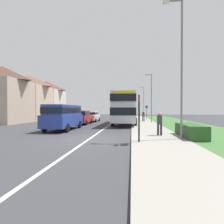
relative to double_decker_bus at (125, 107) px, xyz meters
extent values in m
plane|color=#38383D|center=(-1.79, -11.71, -2.14)|extent=(120.00, 120.00, 0.00)
cube|color=silver|center=(-1.79, -3.71, -2.14)|extent=(0.14, 60.00, 0.01)
cube|color=gray|center=(2.41, -5.71, -2.08)|extent=(3.20, 68.00, 0.12)
cube|color=#3D6B33|center=(6.71, -5.71, -2.10)|extent=(6.00, 68.00, 0.08)
cube|color=#2D5128|center=(4.51, -10.78, -1.69)|extent=(1.10, 3.37, 0.90)
cube|color=#BCBCC1|center=(0.00, 0.00, -0.82)|extent=(2.50, 10.99, 1.65)
cube|color=#BCBCC1|center=(0.00, 0.00, 0.78)|extent=(2.45, 10.77, 1.55)
cube|color=black|center=(0.00, 0.00, -0.49)|extent=(2.52, 11.04, 0.76)
cube|color=black|center=(0.00, 0.00, 0.86)|extent=(2.52, 11.04, 0.72)
cube|color=gold|center=(0.00, -5.44, 1.28)|extent=(2.00, 0.08, 0.44)
cylinder|color=black|center=(-1.25, 3.41, -1.64)|extent=(0.30, 1.00, 1.00)
cylinder|color=black|center=(1.25, 3.41, -1.64)|extent=(0.30, 1.00, 1.00)
cylinder|color=black|center=(-1.25, -3.02, -1.64)|extent=(0.30, 1.00, 1.00)
cylinder|color=black|center=(1.25, -3.02, -1.64)|extent=(0.30, 1.00, 1.00)
cube|color=navy|center=(-5.25, -7.01, -1.27)|extent=(1.95, 5.54, 1.03)
cube|color=navy|center=(-5.25, -7.01, -0.33)|extent=(1.72, 5.09, 0.84)
cube|color=black|center=(-5.25, -7.01, -0.37)|extent=(1.75, 5.15, 0.47)
cylinder|color=black|center=(-6.21, -5.29, -1.78)|extent=(0.20, 0.72, 0.72)
cylinder|color=black|center=(-4.30, -5.29, -1.78)|extent=(0.20, 0.72, 0.72)
cylinder|color=black|center=(-6.21, -8.73, -1.78)|extent=(0.20, 0.72, 0.72)
cylinder|color=black|center=(-4.30, -8.73, -1.78)|extent=(0.20, 0.72, 0.72)
cube|color=#B21E1E|center=(-5.36, -0.79, -1.46)|extent=(1.81, 4.38, 0.77)
cube|color=#B21E1E|center=(-5.36, -1.01, -0.75)|extent=(1.59, 2.41, 0.63)
cube|color=black|center=(-5.36, -1.01, -0.78)|extent=(1.63, 2.43, 0.35)
cylinder|color=black|center=(-6.25, 0.57, -1.84)|extent=(0.20, 0.60, 0.60)
cylinder|color=black|center=(-4.48, 0.57, -1.84)|extent=(0.20, 0.60, 0.60)
cylinder|color=black|center=(-6.25, -2.15, -1.84)|extent=(0.20, 0.60, 0.60)
cylinder|color=black|center=(-4.48, -2.15, -1.84)|extent=(0.20, 0.60, 0.60)
cube|color=silver|center=(-5.25, 4.32, -1.49)|extent=(1.79, 4.53, 0.71)
cube|color=silver|center=(-5.25, 4.10, -0.84)|extent=(1.57, 2.49, 0.58)
cube|color=black|center=(-5.25, 4.10, -0.87)|extent=(1.61, 2.52, 0.32)
cylinder|color=black|center=(-6.13, 5.73, -1.84)|extent=(0.20, 0.60, 0.60)
cylinder|color=black|center=(-4.37, 5.73, -1.84)|extent=(0.20, 0.60, 0.60)
cylinder|color=black|center=(-6.13, 2.92, -1.84)|extent=(0.20, 0.60, 0.60)
cylinder|color=black|center=(-4.37, 2.92, -1.84)|extent=(0.20, 0.60, 0.60)
cylinder|color=#23232D|center=(2.57, -10.40, -1.72)|extent=(0.14, 0.14, 0.85)
cylinder|color=#23232D|center=(2.77, -10.40, -1.72)|extent=(0.14, 0.14, 0.85)
cylinder|color=#333338|center=(2.67, -10.40, -0.99)|extent=(0.34, 0.34, 0.60)
sphere|color=tan|center=(2.67, -10.40, -0.58)|extent=(0.22, 0.22, 0.22)
cylinder|color=#23232D|center=(2.47, 4.47, -1.72)|extent=(0.14, 0.14, 0.85)
cylinder|color=#23232D|center=(2.67, 4.47, -1.72)|extent=(0.14, 0.14, 0.85)
cylinder|color=#333338|center=(2.57, 4.47, -0.99)|extent=(0.34, 0.34, 0.60)
sphere|color=tan|center=(2.57, 4.47, -0.58)|extent=(0.22, 0.22, 0.22)
cylinder|color=black|center=(1.21, -13.04, -0.84)|extent=(0.09, 0.09, 2.60)
cube|color=red|center=(1.21, -13.04, 0.26)|extent=(0.04, 0.44, 0.32)
cube|color=black|center=(1.21, -13.02, -0.59)|extent=(0.06, 0.52, 0.68)
cylinder|color=slate|center=(3.24, 7.10, -1.09)|extent=(0.08, 0.08, 2.10)
cylinder|color=blue|center=(3.24, 7.10, 0.16)|extent=(0.44, 0.03, 0.44)
cylinder|color=slate|center=(3.71, -11.76, 1.96)|extent=(0.12, 0.12, 8.21)
cube|color=slate|center=(3.26, -11.76, 6.01)|extent=(0.90, 0.10, 0.10)
cube|color=silver|center=(2.81, -11.76, 5.94)|extent=(0.36, 0.20, 0.14)
cylinder|color=slate|center=(3.50, 2.25, 1.17)|extent=(0.12, 0.12, 6.62)
cube|color=slate|center=(3.05, 2.25, 4.43)|extent=(0.90, 0.10, 0.10)
cube|color=silver|center=(2.60, 2.25, 4.36)|extent=(0.36, 0.20, 0.14)
cylinder|color=slate|center=(3.70, 21.10, 1.52)|extent=(0.12, 0.12, 7.32)
cube|color=slate|center=(3.25, 21.10, 5.13)|extent=(0.90, 0.10, 0.10)
cube|color=silver|center=(2.80, 21.10, 5.06)|extent=(0.36, 0.20, 0.14)
cube|color=tan|center=(-16.66, 0.00, 0.75)|extent=(6.06, 6.18, 5.79)
pyramid|color=#4C3328|center=(-16.66, 0.00, 4.62)|extent=(6.06, 6.18, 1.95)
cube|color=#C1A88E|center=(-16.66, 6.31, 0.75)|extent=(6.06, 6.18, 5.79)
pyramid|color=brown|center=(-16.66, 6.31, 4.62)|extent=(6.06, 6.18, 1.95)
cube|color=beige|center=(-16.66, 12.62, 0.75)|extent=(6.06, 6.18, 5.79)
pyramid|color=brown|center=(-16.66, 12.62, 4.62)|extent=(6.06, 6.18, 1.95)
camera|label=1|loc=(0.83, -22.52, -0.32)|focal=28.70mm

